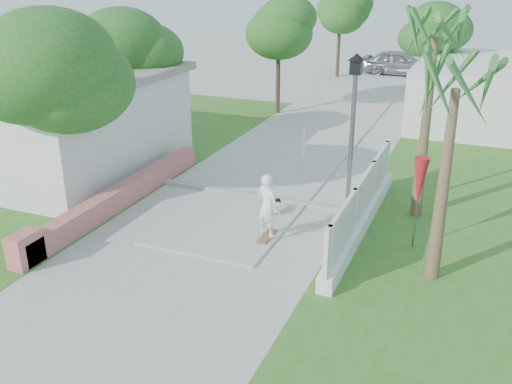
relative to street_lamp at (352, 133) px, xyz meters
The scene contains 22 objects.
ground 6.67m from the street_lamp, 117.80° to the right, with size 90.00×90.00×0.00m, color #B7B7B2.
path_strip 14.98m from the street_lamp, 101.31° to the left, with size 3.20×36.00×0.06m, color #B7B7B2.
curb 3.78m from the street_lamp, behind, with size 6.50×0.25×0.10m, color #999993.
grass_left 10.49m from the street_lamp, 165.83° to the left, with size 8.00×20.00×0.01m, color #326B21.
grass_right 5.38m from the street_lamp, 31.37° to the left, with size 8.00×20.00×0.01m, color #326B21.
pink_wall 6.83m from the street_lamp, 162.57° to the right, with size 0.45×8.20×0.80m.
house_left 10.94m from the street_lamp, behind, with size 8.40×7.40×3.23m.
lattice_fence 2.01m from the street_lamp, 44.82° to the right, with size 0.35×7.00×1.50m.
building_right 12.93m from the street_lamp, 76.07° to the left, with size 6.00×8.00×2.60m, color silver.
street_lamp is the anchor object (origin of this frame).
bollard 5.56m from the street_lamp, 120.96° to the left, with size 0.14×0.14×1.09m.
patio_umbrella 2.27m from the street_lamp, 27.76° to the right, with size 0.36×0.36×2.30m.
tree_left_near 7.92m from the street_lamp, 161.15° to the right, with size 3.60×3.60×5.28m.
tree_left_mid 8.96m from the street_lamp, 160.42° to the left, with size 3.20×3.20×4.85m.
tree_path_left 12.10m from the street_lamp, 119.30° to the left, with size 3.40×3.40×5.23m.
tree_path_right 14.52m from the street_lamp, 88.74° to the left, with size 3.00×3.00×4.79m.
tree_path_far 21.30m from the street_lamp, 105.50° to the left, with size 3.20×3.20×5.17m.
palm_far 2.85m from the street_lamp, 30.47° to the left, with size 1.80×1.80×5.30m.
palm_near 3.72m from the street_lamp, 42.61° to the right, with size 1.80×1.80×4.70m.
skateboarder 2.88m from the street_lamp, 130.75° to the right, with size 0.70×2.15×1.74m.
dog 2.90m from the street_lamp, 166.75° to the right, with size 0.40×0.60×0.43m.
parked_car 22.43m from the street_lamp, 95.64° to the left, with size 1.84×4.56×1.55m, color #B4B7BD.
Camera 1 is at (6.00, -8.51, 6.46)m, focal length 40.00 mm.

